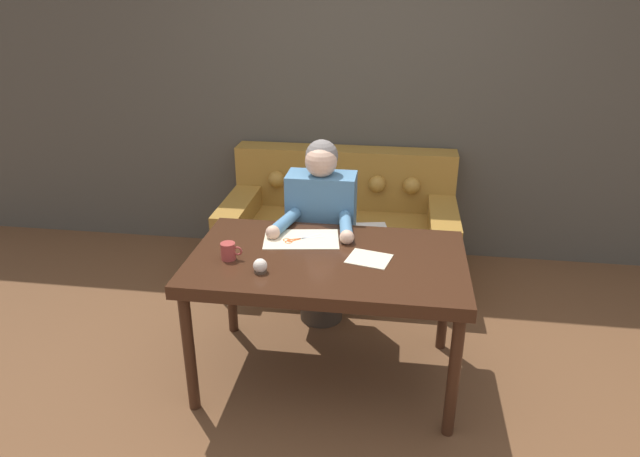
{
  "coord_description": "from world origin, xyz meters",
  "views": [
    {
      "loc": [
        0.25,
        -2.53,
        2.09
      ],
      "look_at": [
        -0.15,
        0.24,
        0.86
      ],
      "focal_mm": 32.0,
      "sensor_mm": 36.0,
      "label": 1
    }
  ],
  "objects_px": {
    "person": "(321,234)",
    "pin_cushion": "(260,266)",
    "couch": "(340,234)",
    "scissors": "(296,240)",
    "mug": "(229,251)",
    "dining_table": "(328,269)"
  },
  "relations": [
    {
      "from": "scissors",
      "to": "pin_cushion",
      "type": "height_order",
      "value": "pin_cushion"
    },
    {
      "from": "person",
      "to": "pin_cushion",
      "type": "xyz_separation_m",
      "value": [
        -0.19,
        -0.8,
        0.17
      ]
    },
    {
      "from": "scissors",
      "to": "mug",
      "type": "relative_size",
      "value": 1.93
    },
    {
      "from": "couch",
      "to": "pin_cushion",
      "type": "distance_m",
      "value": 1.59
    },
    {
      "from": "mug",
      "to": "couch",
      "type": "bearing_deg",
      "value": 72.7
    },
    {
      "from": "couch",
      "to": "person",
      "type": "distance_m",
      "value": 0.76
    },
    {
      "from": "dining_table",
      "to": "scissors",
      "type": "bearing_deg",
      "value": 138.45
    },
    {
      "from": "couch",
      "to": "mug",
      "type": "height_order",
      "value": "couch"
    },
    {
      "from": "dining_table",
      "to": "person",
      "type": "relative_size",
      "value": 1.18
    },
    {
      "from": "person",
      "to": "mug",
      "type": "relative_size",
      "value": 10.76
    },
    {
      "from": "scissors",
      "to": "pin_cushion",
      "type": "xyz_separation_m",
      "value": [
        -0.11,
        -0.39,
        0.03
      ]
    },
    {
      "from": "dining_table",
      "to": "scissors",
      "type": "height_order",
      "value": "scissors"
    },
    {
      "from": "dining_table",
      "to": "couch",
      "type": "height_order",
      "value": "couch"
    },
    {
      "from": "dining_table",
      "to": "pin_cushion",
      "type": "bearing_deg",
      "value": -144.39
    },
    {
      "from": "couch",
      "to": "mug",
      "type": "bearing_deg",
      "value": -107.3
    },
    {
      "from": "scissors",
      "to": "couch",
      "type": "bearing_deg",
      "value": 83.4
    },
    {
      "from": "couch",
      "to": "dining_table",
      "type": "bearing_deg",
      "value": -86.84
    },
    {
      "from": "dining_table",
      "to": "mug",
      "type": "xyz_separation_m",
      "value": [
        -0.5,
        -0.1,
        0.12
      ]
    },
    {
      "from": "person",
      "to": "mug",
      "type": "xyz_separation_m",
      "value": [
        -0.38,
        -0.69,
        0.19
      ]
    },
    {
      "from": "couch",
      "to": "mug",
      "type": "relative_size",
      "value": 14.94
    },
    {
      "from": "scissors",
      "to": "mug",
      "type": "xyz_separation_m",
      "value": [
        -0.3,
        -0.28,
        0.04
      ]
    },
    {
      "from": "mug",
      "to": "pin_cushion",
      "type": "bearing_deg",
      "value": -31.02
    }
  ]
}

